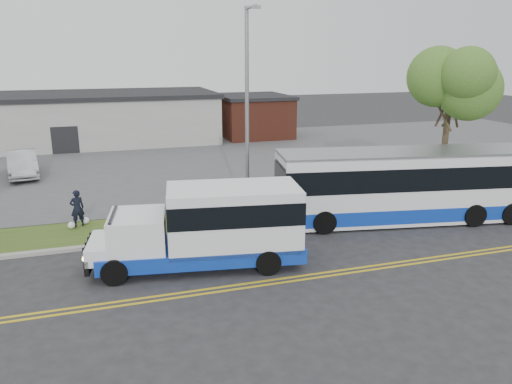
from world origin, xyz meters
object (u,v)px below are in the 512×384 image
object	(u,v)px
shuttle_bus	(213,224)
pedestrian	(77,208)
parked_car_a	(22,164)
streetlight_near	(247,109)
tree_east	(451,82)
transit_bus	(405,186)

from	to	relation	value
shuttle_bus	pedestrian	size ratio (longest dim) A/B	4.75
parked_car_a	streetlight_near	bearing A→B (deg)	-56.03
pedestrian	tree_east	bearing A→B (deg)	162.31
streetlight_near	parked_car_a	distance (m)	17.13
streetlight_near	parked_car_a	bearing A→B (deg)	132.66
tree_east	streetlight_near	world-z (taller)	streetlight_near
streetlight_near	parked_car_a	world-z (taller)	streetlight_near
streetlight_near	pedestrian	xyz separation A→B (m)	(-7.66, 1.11, -4.28)
tree_east	transit_bus	world-z (taller)	tree_east
shuttle_bus	transit_bus	world-z (taller)	transit_bus
pedestrian	streetlight_near	bearing A→B (deg)	156.63
streetlight_near	shuttle_bus	bearing A→B (deg)	-120.46
parked_car_a	shuttle_bus	bearing A→B (deg)	-71.88
tree_east	parked_car_a	bearing A→B (deg)	151.81
transit_bus	parked_car_a	world-z (taller)	transit_bus
shuttle_bus	transit_bus	bearing A→B (deg)	22.24
pedestrian	shuttle_bus	bearing A→B (deg)	115.49
streetlight_near	parked_car_a	xyz separation A→B (m)	(-11.23, 12.19, -4.33)
pedestrian	parked_car_a	distance (m)	11.64
transit_bus	pedestrian	bearing A→B (deg)	176.52
transit_bus	shuttle_bus	bearing A→B (deg)	-156.85
shuttle_bus	transit_bus	distance (m)	10.02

